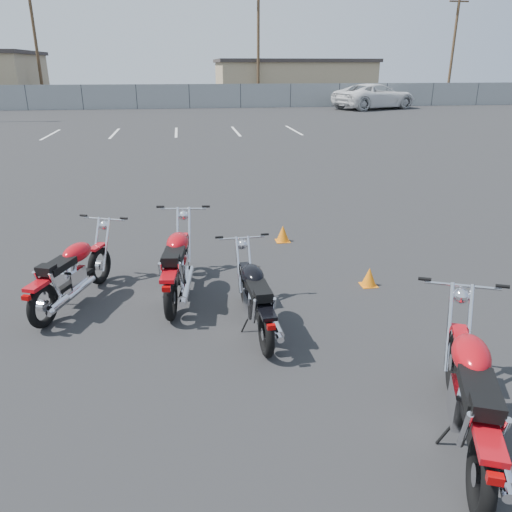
{
  "coord_description": "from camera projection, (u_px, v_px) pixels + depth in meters",
  "views": [
    {
      "loc": [
        -0.73,
        -5.76,
        3.11
      ],
      "look_at": [
        0.2,
        0.6,
        0.65
      ],
      "focal_mm": 35.0,
      "sensor_mm": 36.0,
      "label": 1
    }
  ],
  "objects": [
    {
      "name": "ground",
      "position": [
        248.0,
        319.0,
        6.54
      ],
      "size": [
        120.0,
        120.0,
        0.0
      ],
      "primitive_type": "plane",
      "color": "black",
      "rests_on": "ground"
    },
    {
      "name": "motorcycle_front_red",
      "position": [
        73.0,
        273.0,
        6.83
      ],
      "size": [
        1.14,
        1.99,
        0.99
      ],
      "color": "black",
      "rests_on": "ground"
    },
    {
      "name": "motorcycle_second_black",
      "position": [
        256.0,
        297.0,
        6.18
      ],
      "size": [
        0.74,
        1.93,
        0.94
      ],
      "color": "black",
      "rests_on": "ground"
    },
    {
      "name": "motorcycle_third_red",
      "position": [
        178.0,
        264.0,
        7.06
      ],
      "size": [
        0.83,
        2.16,
        1.06
      ],
      "color": "black",
      "rests_on": "ground"
    },
    {
      "name": "motorcycle_rear_red",
      "position": [
        471.0,
        394.0,
        4.24
      ],
      "size": [
        1.28,
        2.18,
        1.09
      ],
      "color": "black",
      "rests_on": "ground"
    },
    {
      "name": "training_cone_near",
      "position": [
        369.0,
        277.0,
        7.49
      ],
      "size": [
        0.24,
        0.24,
        0.28
      ],
      "color": "orange",
      "rests_on": "ground"
    },
    {
      "name": "training_cone_extra",
      "position": [
        283.0,
        233.0,
        9.39
      ],
      "size": [
        0.26,
        0.26,
        0.31
      ],
      "color": "orange",
      "rests_on": "ground"
    },
    {
      "name": "chainlink_fence",
      "position": [
        189.0,
        96.0,
        38.57
      ],
      "size": [
        80.06,
        0.06,
        1.8
      ],
      "color": "gray",
      "rests_on": "ground"
    },
    {
      "name": "tan_building_east",
      "position": [
        292.0,
        80.0,
        47.89
      ],
      "size": [
        14.4,
        9.4,
        3.7
      ],
      "color": "#9D8965",
      "rests_on": "ground"
    },
    {
      "name": "utility_pole_b",
      "position": [
        36.0,
        45.0,
        40.22
      ],
      "size": [
        1.8,
        0.24,
        9.0
      ],
      "color": "#402E1E",
      "rests_on": "ground"
    },
    {
      "name": "utility_pole_c",
      "position": [
        258.0,
        46.0,
        41.72
      ],
      "size": [
        1.8,
        0.24,
        9.0
      ],
      "color": "#402E1E",
      "rests_on": "ground"
    },
    {
      "name": "utility_pole_d",
      "position": [
        453.0,
        47.0,
        45.07
      ],
      "size": [
        1.8,
        0.24,
        9.0
      ],
      "color": "#402E1E",
      "rests_on": "ground"
    },
    {
      "name": "parking_line_stripes",
      "position": [
        146.0,
        133.0,
        24.68
      ],
      "size": [
        15.12,
        4.0,
        0.01
      ],
      "color": "silver",
      "rests_on": "ground"
    },
    {
      "name": "white_van",
      "position": [
        375.0,
        89.0,
        37.89
      ],
      "size": [
        5.72,
        8.28,
        2.92
      ],
      "primitive_type": "imported",
      "rotation": [
        0.0,
        0.0,
        1.95
      ],
      "color": "silver",
      "rests_on": "ground"
    }
  ]
}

